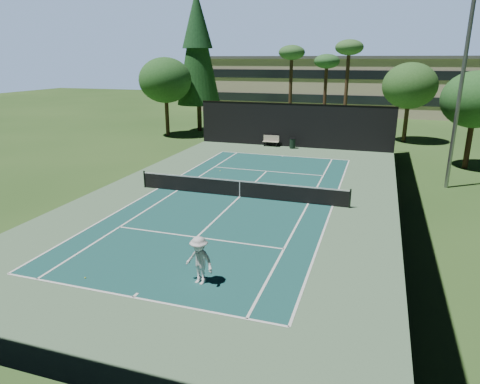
# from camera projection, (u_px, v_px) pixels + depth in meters

# --- Properties ---
(ground) EXTENTS (160.00, 160.00, 0.00)m
(ground) POSITION_uv_depth(u_px,v_px,m) (240.00, 197.00, 25.56)
(ground) COLOR #2B4F1D
(ground) RESTS_ON ground
(apron_slab) EXTENTS (18.00, 32.00, 0.01)m
(apron_slab) POSITION_uv_depth(u_px,v_px,m) (240.00, 197.00, 25.56)
(apron_slab) COLOR #557956
(apron_slab) RESTS_ON ground
(court_surface) EXTENTS (10.97, 23.77, 0.01)m
(court_surface) POSITION_uv_depth(u_px,v_px,m) (240.00, 197.00, 25.56)
(court_surface) COLOR #184E4A
(court_surface) RESTS_ON ground
(court_lines) EXTENTS (11.07, 23.87, 0.01)m
(court_lines) POSITION_uv_depth(u_px,v_px,m) (240.00, 197.00, 25.56)
(court_lines) COLOR white
(court_lines) RESTS_ON ground
(tennis_net) EXTENTS (12.90, 0.10, 1.10)m
(tennis_net) POSITION_uv_depth(u_px,v_px,m) (240.00, 188.00, 25.40)
(tennis_net) COLOR black
(tennis_net) RESTS_ON ground
(fence) EXTENTS (18.04, 32.05, 4.03)m
(fence) POSITION_uv_depth(u_px,v_px,m) (240.00, 164.00, 25.02)
(fence) COLOR black
(fence) RESTS_ON ground
(player) EXTENTS (1.34, 0.99, 1.85)m
(player) POSITION_uv_depth(u_px,v_px,m) (199.00, 260.00, 15.47)
(player) COLOR silver
(player) RESTS_ON ground
(tennis_ball_a) EXTENTS (0.06, 0.06, 0.06)m
(tennis_ball_a) POSITION_uv_depth(u_px,v_px,m) (85.00, 278.00, 16.06)
(tennis_ball_a) COLOR #CBD931
(tennis_ball_a) RESTS_ON ground
(tennis_ball_b) EXTENTS (0.07, 0.07, 0.07)m
(tennis_ball_b) POSITION_uv_depth(u_px,v_px,m) (191.00, 179.00, 29.27)
(tennis_ball_b) COLOR #C4D330
(tennis_ball_b) RESTS_ON ground
(tennis_ball_c) EXTENTS (0.06, 0.06, 0.06)m
(tennis_ball_c) POSITION_uv_depth(u_px,v_px,m) (242.00, 183.00, 28.35)
(tennis_ball_c) COLOR #CFF337
(tennis_ball_c) RESTS_ON ground
(tennis_ball_d) EXTENTS (0.06, 0.06, 0.06)m
(tennis_ball_d) POSITION_uv_depth(u_px,v_px,m) (220.00, 171.00, 31.41)
(tennis_ball_d) COLOR #D4E634
(tennis_ball_d) RESTS_ON ground
(park_bench) EXTENTS (1.50, 0.45, 1.02)m
(park_bench) POSITION_uv_depth(u_px,v_px,m) (271.00, 140.00, 40.25)
(park_bench) COLOR #BAB19B
(park_bench) RESTS_ON ground
(trash_bin) EXTENTS (0.56, 0.56, 0.95)m
(trash_bin) POSITION_uv_depth(u_px,v_px,m) (292.00, 143.00, 39.26)
(trash_bin) COLOR black
(trash_bin) RESTS_ON ground
(pine_tree) EXTENTS (4.80, 4.80, 15.00)m
(pine_tree) POSITION_uv_depth(u_px,v_px,m) (197.00, 43.00, 46.23)
(pine_tree) COLOR #43311C
(pine_tree) RESTS_ON ground
(palm_a) EXTENTS (2.80, 2.80, 9.32)m
(palm_a) POSITION_uv_depth(u_px,v_px,m) (292.00, 56.00, 45.50)
(palm_a) COLOR #3F2C1B
(palm_a) RESTS_ON ground
(palm_b) EXTENTS (2.80, 2.80, 8.42)m
(palm_b) POSITION_uv_depth(u_px,v_px,m) (327.00, 64.00, 46.52)
(palm_b) COLOR #462D1E
(palm_b) RESTS_ON ground
(palm_c) EXTENTS (2.80, 2.80, 9.77)m
(palm_c) POSITION_uv_depth(u_px,v_px,m) (349.00, 51.00, 42.69)
(palm_c) COLOR #462F1E
(palm_c) RESTS_ON ground
(decid_tree_a) EXTENTS (5.12, 5.12, 7.62)m
(decid_tree_a) POSITION_uv_depth(u_px,v_px,m) (410.00, 86.00, 40.96)
(decid_tree_a) COLOR #402E1B
(decid_tree_a) RESTS_ON ground
(decid_tree_b) EXTENTS (4.80, 4.80, 7.14)m
(decid_tree_b) POSITION_uv_depth(u_px,v_px,m) (476.00, 100.00, 30.80)
(decid_tree_b) COLOR #42291C
(decid_tree_b) RESTS_ON ground
(decid_tree_c) EXTENTS (5.44, 5.44, 8.09)m
(decid_tree_c) POSITION_uv_depth(u_px,v_px,m) (165.00, 80.00, 44.32)
(decid_tree_c) COLOR #49351F
(decid_tree_c) RESTS_ON ground
(campus_building) EXTENTS (40.50, 12.50, 8.30)m
(campus_building) POSITION_uv_depth(u_px,v_px,m) (332.00, 84.00, 66.04)
(campus_building) COLOR beige
(campus_building) RESTS_ON ground
(light_pole) EXTENTS (0.90, 0.25, 12.22)m
(light_pole) POSITION_uv_depth(u_px,v_px,m) (461.00, 84.00, 25.54)
(light_pole) COLOR gray
(light_pole) RESTS_ON ground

